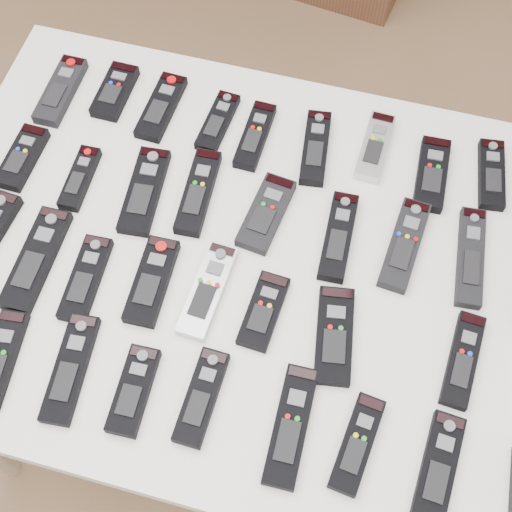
% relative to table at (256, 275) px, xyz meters
% --- Properties ---
extents(ground, '(4.00, 4.00, 0.00)m').
position_rel_table_xyz_m(ground, '(-0.08, -0.05, -0.72)').
color(ground, olive).
rests_on(ground, ground).
extents(table, '(1.25, 0.88, 0.78)m').
position_rel_table_xyz_m(table, '(0.00, 0.00, 0.00)').
color(table, white).
rests_on(table, ground).
extents(remote_0, '(0.05, 0.17, 0.02)m').
position_rel_table_xyz_m(remote_0, '(-0.49, 0.27, 0.07)').
color(remote_0, black).
rests_on(remote_0, table).
extents(remote_1, '(0.06, 0.14, 0.02)m').
position_rel_table_xyz_m(remote_1, '(-0.38, 0.30, 0.07)').
color(remote_1, black).
rests_on(remote_1, table).
extents(remote_2, '(0.06, 0.17, 0.02)m').
position_rel_table_xyz_m(remote_2, '(-0.28, 0.29, 0.07)').
color(remote_2, black).
rests_on(remote_2, table).
extents(remote_3, '(0.06, 0.15, 0.02)m').
position_rel_table_xyz_m(remote_3, '(-0.16, 0.28, 0.07)').
color(remote_3, black).
rests_on(remote_3, table).
extents(remote_4, '(0.05, 0.16, 0.02)m').
position_rel_table_xyz_m(remote_4, '(-0.07, 0.27, 0.07)').
color(remote_4, black).
rests_on(remote_4, table).
extents(remote_5, '(0.07, 0.17, 0.02)m').
position_rel_table_xyz_m(remote_5, '(0.05, 0.27, 0.07)').
color(remote_5, black).
rests_on(remote_5, table).
extents(remote_6, '(0.06, 0.16, 0.02)m').
position_rel_table_xyz_m(remote_6, '(0.16, 0.30, 0.07)').
color(remote_6, '#B7B7BC').
rests_on(remote_6, table).
extents(remote_7, '(0.06, 0.16, 0.02)m').
position_rel_table_xyz_m(remote_7, '(0.28, 0.27, 0.07)').
color(remote_7, black).
rests_on(remote_7, table).
extents(remote_8, '(0.07, 0.16, 0.02)m').
position_rel_table_xyz_m(remote_8, '(0.39, 0.30, 0.07)').
color(remote_8, black).
rests_on(remote_8, table).
extents(remote_10, '(0.06, 0.15, 0.02)m').
position_rel_table_xyz_m(remote_10, '(-0.50, 0.09, 0.07)').
color(remote_10, black).
rests_on(remote_10, table).
extents(remote_11, '(0.04, 0.14, 0.02)m').
position_rel_table_xyz_m(remote_11, '(-0.37, 0.08, 0.07)').
color(remote_11, black).
rests_on(remote_11, table).
extents(remote_12, '(0.08, 0.19, 0.02)m').
position_rel_table_xyz_m(remote_12, '(-0.24, 0.08, 0.07)').
color(remote_12, black).
rests_on(remote_12, table).
extents(remote_13, '(0.06, 0.19, 0.02)m').
position_rel_table_xyz_m(remote_13, '(-0.14, 0.11, 0.07)').
color(remote_13, black).
rests_on(remote_13, table).
extents(remote_14, '(0.08, 0.17, 0.02)m').
position_rel_table_xyz_m(remote_14, '(-0.01, 0.10, 0.07)').
color(remote_14, black).
rests_on(remote_14, table).
extents(remote_15, '(0.06, 0.18, 0.02)m').
position_rel_table_xyz_m(remote_15, '(0.13, 0.08, 0.07)').
color(remote_15, black).
rests_on(remote_15, table).
extents(remote_16, '(0.07, 0.19, 0.02)m').
position_rel_table_xyz_m(remote_16, '(0.26, 0.10, 0.07)').
color(remote_16, black).
rests_on(remote_16, table).
extents(remote_17, '(0.06, 0.20, 0.02)m').
position_rel_table_xyz_m(remote_17, '(0.38, 0.10, 0.07)').
color(remote_17, black).
rests_on(remote_17, table).
extents(remote_20, '(0.06, 0.21, 0.02)m').
position_rel_table_xyz_m(remote_20, '(-0.38, -0.11, 0.07)').
color(remote_20, black).
rests_on(remote_20, table).
extents(remote_21, '(0.06, 0.17, 0.02)m').
position_rel_table_xyz_m(remote_21, '(-0.28, -0.12, 0.07)').
color(remote_21, black).
rests_on(remote_21, table).
extents(remote_22, '(0.06, 0.17, 0.02)m').
position_rel_table_xyz_m(remote_22, '(-0.17, -0.09, 0.07)').
color(remote_22, black).
rests_on(remote_22, table).
extents(remote_23, '(0.06, 0.19, 0.02)m').
position_rel_table_xyz_m(remote_23, '(-0.07, -0.08, 0.07)').
color(remote_23, '#B7B7BC').
rests_on(remote_23, table).
extents(remote_24, '(0.06, 0.15, 0.02)m').
position_rel_table_xyz_m(remote_24, '(0.04, -0.10, 0.07)').
color(remote_24, black).
rests_on(remote_24, table).
extents(remote_25, '(0.09, 0.18, 0.02)m').
position_rel_table_xyz_m(remote_25, '(0.17, -0.11, 0.07)').
color(remote_25, black).
rests_on(remote_25, table).
extents(remote_26, '(0.06, 0.17, 0.02)m').
position_rel_table_xyz_m(remote_26, '(0.39, -0.10, 0.07)').
color(remote_26, black).
rests_on(remote_26, table).
extents(remote_29, '(0.07, 0.18, 0.02)m').
position_rel_table_xyz_m(remote_29, '(-0.37, -0.30, 0.07)').
color(remote_29, black).
rests_on(remote_29, table).
extents(remote_30, '(0.07, 0.19, 0.02)m').
position_rel_table_xyz_m(remote_30, '(-0.25, -0.28, 0.07)').
color(remote_30, black).
rests_on(remote_30, table).
extents(remote_31, '(0.06, 0.15, 0.02)m').
position_rel_table_xyz_m(remote_31, '(-0.13, -0.29, 0.07)').
color(remote_31, black).
rests_on(remote_31, table).
extents(remote_32, '(0.05, 0.16, 0.02)m').
position_rel_table_xyz_m(remote_32, '(-0.02, -0.27, 0.07)').
color(remote_32, black).
rests_on(remote_32, table).
extents(remote_33, '(0.06, 0.20, 0.02)m').
position_rel_table_xyz_m(remote_33, '(0.13, -0.28, 0.07)').
color(remote_33, black).
rests_on(remote_33, table).
extents(remote_34, '(0.07, 0.16, 0.02)m').
position_rel_table_xyz_m(remote_34, '(0.24, -0.28, 0.07)').
color(remote_34, black).
rests_on(remote_34, table).
extents(remote_35, '(0.06, 0.18, 0.02)m').
position_rel_table_xyz_m(remote_35, '(0.37, -0.28, 0.07)').
color(remote_35, black).
rests_on(remote_35, table).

